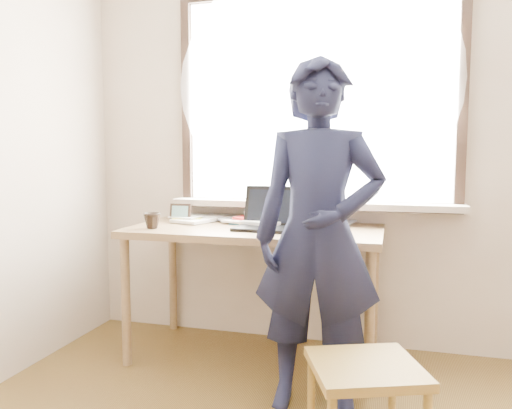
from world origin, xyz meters
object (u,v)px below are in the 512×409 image
(mug_white, at_px, (252,216))
(person, at_px, (319,236))
(desk, at_px, (255,241))
(work_chair, at_px, (365,380))
(laptop, at_px, (270,219))
(mug_dark, at_px, (152,221))

(mug_white, distance_m, person, 0.88)
(desk, height_order, work_chair, desk)
(person, bearing_deg, laptop, 123.65)
(mug_dark, bearing_deg, person, -16.14)
(work_chair, bearing_deg, laptop, 124.27)
(mug_dark, distance_m, person, 1.08)
(laptop, distance_m, person, 0.60)
(mug_white, height_order, work_chair, mug_white)
(desk, relative_size, mug_white, 13.74)
(mug_dark, relative_size, work_chair, 0.19)
(laptop, distance_m, mug_white, 0.28)
(mug_white, height_order, person, person)
(work_chair, bearing_deg, person, 120.82)
(laptop, xyz_separation_m, person, (0.36, -0.48, -0.01))
(work_chair, height_order, person, person)
(desk, height_order, person, person)
(desk, distance_m, work_chair, 1.23)
(desk, xyz_separation_m, work_chair, (0.71, -0.93, -0.36))
(laptop, height_order, work_chair, laptop)
(desk, bearing_deg, laptop, -15.99)
(mug_dark, relative_size, person, 0.06)
(mug_white, distance_m, work_chair, 1.46)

